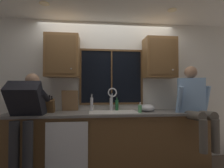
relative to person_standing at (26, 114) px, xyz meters
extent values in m
cube|color=silver|center=(1.20, 0.67, 0.32)|extent=(5.63, 0.12, 2.55)
cylinder|color=#FFEAB2|center=(0.23, 0.01, 1.59)|extent=(0.14, 0.14, 0.01)
cylinder|color=#FFEAB2|center=(2.17, 0.01, 1.59)|extent=(0.14, 0.14, 0.01)
cube|color=black|center=(1.28, 0.60, 0.57)|extent=(1.10, 0.02, 0.95)
cube|color=brown|center=(1.28, 0.59, 1.06)|extent=(1.17, 0.02, 0.04)
cube|color=brown|center=(1.28, 0.59, 0.08)|extent=(1.17, 0.02, 0.04)
cube|color=brown|center=(0.71, 0.59, 0.57)|extent=(0.04, 0.02, 0.95)
cube|color=brown|center=(1.84, 0.59, 0.57)|extent=(0.03, 0.02, 0.95)
cube|color=brown|center=(1.28, 0.59, 0.57)|extent=(0.02, 0.02, 0.95)
cube|color=brown|center=(1.20, 0.32, -0.52)|extent=(3.23, 0.58, 0.88)
cube|color=slate|center=(1.20, 0.30, -0.06)|extent=(3.29, 0.62, 0.04)
cube|color=white|center=(0.57, 0.00, -0.50)|extent=(0.60, 0.02, 0.74)
cube|color=brown|center=(0.42, 0.44, 0.90)|extent=(0.55, 0.33, 0.72)
cube|color=brown|center=(0.42, 0.27, 0.90)|extent=(0.47, 0.01, 0.62)
sphere|color=#B2B2B7|center=(0.59, 0.26, 0.67)|extent=(0.02, 0.02, 0.02)
cube|color=brown|center=(2.13, 0.44, 0.90)|extent=(0.55, 0.33, 0.72)
cube|color=brown|center=(2.13, 0.27, 0.90)|extent=(0.47, 0.01, 0.62)
sphere|color=#B2B2B7|center=(2.30, 0.26, 0.67)|extent=(0.02, 0.02, 0.02)
cube|color=white|center=(1.28, 0.31, -0.05)|extent=(0.80, 0.46, 0.02)
cube|color=beige|center=(1.08, 0.31, -0.15)|extent=(0.36, 0.42, 0.20)
cube|color=beige|center=(1.48, 0.31, -0.15)|extent=(0.36, 0.42, 0.20)
cube|color=white|center=(1.28, 0.31, -0.15)|extent=(0.04, 0.42, 0.20)
cylinder|color=silver|center=(1.28, 0.53, 0.11)|extent=(0.03, 0.03, 0.30)
torus|color=silver|center=(1.28, 0.47, 0.28)|extent=(0.16, 0.02, 0.16)
cylinder|color=silver|center=(1.36, 0.53, 0.01)|extent=(0.03, 0.03, 0.09)
cylinder|color=#262628|center=(-0.08, -0.15, -0.52)|extent=(0.13, 0.13, 0.88)
cylinder|color=#262628|center=(0.08, -0.15, -0.52)|extent=(0.13, 0.13, 0.88)
cube|color=black|center=(0.00, 0.01, 0.16)|extent=(0.44, 0.51, 0.60)
sphere|color=#A57A5B|center=(0.00, 0.24, 0.49)|extent=(0.21, 0.21, 0.21)
cylinder|color=black|center=(-0.22, 0.19, 0.21)|extent=(0.09, 0.52, 0.26)
cylinder|color=black|center=(0.22, 0.19, 0.21)|extent=(0.09, 0.52, 0.26)
cylinder|color=#595147|center=(2.46, -0.08, -0.06)|extent=(0.14, 0.43, 0.16)
cylinder|color=#595147|center=(2.64, -0.08, -0.06)|extent=(0.14, 0.43, 0.16)
cylinder|color=#595147|center=(2.46, -0.30, -0.31)|extent=(0.11, 0.11, 0.46)
cylinder|color=#595147|center=(2.64, -0.30, -0.31)|extent=(0.11, 0.11, 0.46)
cube|color=#8CB2DB|center=(2.55, 0.14, 0.24)|extent=(0.44, 0.33, 0.56)
sphere|color=#A57A5B|center=(2.55, 0.14, 0.62)|extent=(0.20, 0.20, 0.20)
cylinder|color=#8CB2DB|center=(2.32, 0.09, 0.16)|extent=(0.08, 0.20, 0.47)
cylinder|color=#8CB2DB|center=(2.78, 0.09, 0.16)|extent=(0.08, 0.20, 0.47)
cube|color=brown|center=(0.25, 0.33, 0.07)|extent=(0.12, 0.18, 0.25)
cylinder|color=black|center=(0.22, 0.27, 0.22)|extent=(0.02, 0.05, 0.09)
cylinder|color=black|center=(0.25, 0.27, 0.21)|extent=(0.02, 0.04, 0.08)
cylinder|color=black|center=(0.29, 0.28, 0.21)|extent=(0.02, 0.04, 0.06)
cube|color=#997047|center=(0.54, 0.52, 0.14)|extent=(0.28, 0.10, 0.36)
ellipsoid|color=silver|center=(1.86, 0.31, 0.02)|extent=(0.25, 0.25, 0.13)
cylinder|color=#59A566|center=(1.70, 0.18, 0.02)|extent=(0.06, 0.06, 0.12)
cylinder|color=silver|center=(1.70, 0.18, 0.10)|extent=(0.02, 0.02, 0.04)
cylinder|color=silver|center=(1.70, 0.16, 0.13)|extent=(0.01, 0.04, 0.01)
cylinder|color=#B7B7BC|center=(0.91, 0.47, 0.08)|extent=(0.05, 0.05, 0.23)
cylinder|color=#929296|center=(0.91, 0.47, 0.22)|extent=(0.02, 0.02, 0.06)
cylinder|color=black|center=(0.91, 0.47, 0.26)|extent=(0.03, 0.03, 0.01)
cylinder|color=#1E592D|center=(1.36, 0.51, 0.05)|extent=(0.06, 0.06, 0.18)
cylinder|color=#184724|center=(1.36, 0.51, 0.17)|extent=(0.03, 0.03, 0.05)
cylinder|color=black|center=(1.36, 0.51, 0.20)|extent=(0.03, 0.03, 0.01)
cylinder|color=#B7B7BC|center=(1.26, 0.48, 0.08)|extent=(0.06, 0.06, 0.23)
cylinder|color=#929296|center=(1.26, 0.48, 0.22)|extent=(0.03, 0.03, 0.06)
cylinder|color=black|center=(1.26, 0.48, 0.26)|extent=(0.03, 0.03, 0.01)
camera|label=1|loc=(0.95, -2.53, 0.36)|focal=27.39mm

